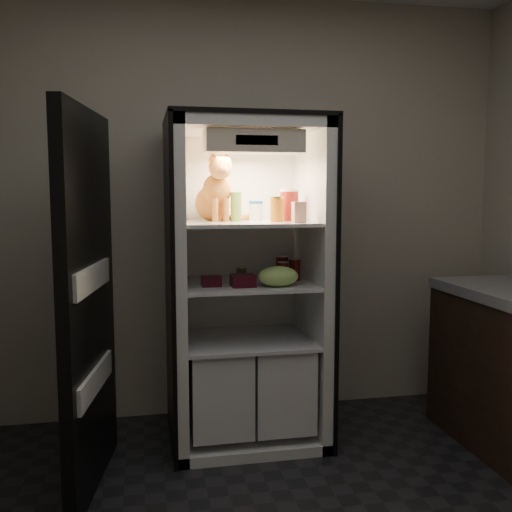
{
  "coord_description": "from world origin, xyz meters",
  "views": [
    {
      "loc": [
        -0.59,
        -1.87,
        1.45
      ],
      "look_at": [
        0.05,
        1.32,
        1.09
      ],
      "focal_mm": 40.0,
      "sensor_mm": 36.0,
      "label": 1
    }
  ],
  "objects": [
    {
      "name": "berry_box_left",
      "position": [
        -0.22,
        1.23,
        0.97
      ],
      "size": [
        0.11,
        0.11,
        0.05
      ],
      "primitive_type": "cube",
      "color": "#440B17",
      "rests_on": "refrigerator"
    },
    {
      "name": "mayo_tub",
      "position": [
        0.07,
        1.42,
        1.35
      ],
      "size": [
        0.08,
        0.08,
        0.11
      ],
      "color": "white",
      "rests_on": "refrigerator"
    },
    {
      "name": "soda_can_a",
      "position": [
        0.23,
        1.4,
        1.01
      ],
      "size": [
        0.07,
        0.07,
        0.14
      ],
      "color": "black",
      "rests_on": "refrigerator"
    },
    {
      "name": "condiment_jar",
      "position": [
        -0.02,
        1.38,
        0.98
      ],
      "size": [
        0.06,
        0.06,
        0.08
      ],
      "color": "#523D17",
      "rests_on": "refrigerator"
    },
    {
      "name": "pepper_jar",
      "position": [
        0.26,
        1.35,
        1.38
      ],
      "size": [
        0.11,
        0.11,
        0.18
      ],
      "color": "#A82A16",
      "rests_on": "refrigerator"
    },
    {
      "name": "salsa_jar",
      "position": [
        0.16,
        1.26,
        1.36
      ],
      "size": [
        0.08,
        0.08,
        0.14
      ],
      "color": "maroon",
      "rests_on": "refrigerator"
    },
    {
      "name": "room_shell",
      "position": [
        0.0,
        0.0,
        1.62
      ],
      "size": [
        3.6,
        3.6,
        3.6
      ],
      "color": "white",
      "rests_on": "floor"
    },
    {
      "name": "cream_carton",
      "position": [
        0.26,
        1.14,
        1.35
      ],
      "size": [
        0.07,
        0.07,
        0.11
      ],
      "primitive_type": "cube",
      "color": "white",
      "rests_on": "refrigerator"
    },
    {
      "name": "tabby_cat",
      "position": [
        -0.17,
        1.42,
        1.44
      ],
      "size": [
        0.35,
        0.39,
        0.4
      ],
      "rotation": [
        0.0,
        0.0,
        0.16
      ],
      "color": "#B36217",
      "rests_on": "refrigerator"
    },
    {
      "name": "parmesan_shaker",
      "position": [
        -0.06,
        1.34,
        1.37
      ],
      "size": [
        0.06,
        0.06,
        0.17
      ],
      "color": "#227C30",
      "rests_on": "refrigerator"
    },
    {
      "name": "berry_box_right",
      "position": [
        -0.05,
        1.18,
        0.97
      ],
      "size": [
        0.13,
        0.13,
        0.06
      ],
      "primitive_type": "cube",
      "color": "#440B17",
      "rests_on": "refrigerator"
    },
    {
      "name": "grape_bag",
      "position": [
        0.14,
        1.14,
        1.0
      ],
      "size": [
        0.22,
        0.16,
        0.11
      ],
      "primitive_type": "ellipsoid",
      "color": "#98CD5F",
      "rests_on": "refrigerator"
    },
    {
      "name": "soda_can_c",
      "position": [
        0.2,
        1.28,
        1.0
      ],
      "size": [
        0.06,
        0.06,
        0.12
      ],
      "color": "black",
      "rests_on": "refrigerator"
    },
    {
      "name": "fridge_door",
      "position": [
        -0.85,
        0.96,
        0.91
      ],
      "size": [
        0.19,
        0.87,
        1.85
      ],
      "rotation": [
        0.0,
        0.0,
        -0.15
      ],
      "color": "black",
      "rests_on": "floor"
    },
    {
      "name": "soda_can_b",
      "position": [
        0.29,
        1.34,
        1.0
      ],
      "size": [
        0.07,
        0.07,
        0.13
      ],
      "color": "black",
      "rests_on": "refrigerator"
    },
    {
      "name": "refrigerator",
      "position": [
        0.0,
        1.38,
        0.79
      ],
      "size": [
        0.9,
        0.72,
        1.88
      ],
      "color": "white",
      "rests_on": "floor"
    }
  ]
}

